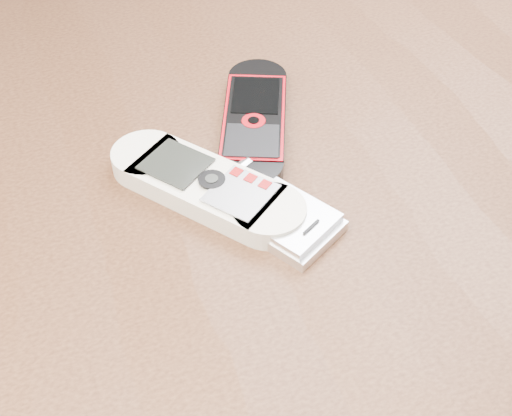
# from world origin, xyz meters

# --- Properties ---
(table) EXTENTS (1.20, 0.80, 0.75)m
(table) POSITION_xyz_m (0.00, 0.00, 0.64)
(table) COLOR black
(table) RESTS_ON ground
(nokia_white) EXTENTS (0.14, 0.16, 0.02)m
(nokia_white) POSITION_xyz_m (-0.02, 0.04, 0.76)
(nokia_white) COLOR white
(nokia_white) RESTS_ON table
(nokia_black_red) EXTENTS (0.11, 0.17, 0.02)m
(nokia_black_red) POSITION_xyz_m (0.04, 0.10, 0.76)
(nokia_black_red) COLOR black
(nokia_black_red) RESTS_ON table
(motorola_razr) EXTENTS (0.10, 0.12, 0.02)m
(motorola_razr) POSITION_xyz_m (0.02, -0.01, 0.76)
(motorola_razr) COLOR silver
(motorola_razr) RESTS_ON table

